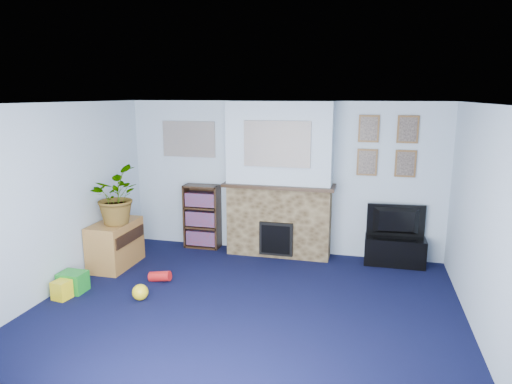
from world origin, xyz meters
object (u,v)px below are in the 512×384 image
(bookshelf, at_px, (202,218))
(sideboard, at_px, (115,243))
(television, at_px, (396,222))
(tv_stand, at_px, (395,250))

(bookshelf, relative_size, sideboard, 1.22)
(television, xyz_separation_m, sideboard, (-4.01, -1.08, -0.31))
(tv_stand, xyz_separation_m, television, (-0.00, 0.02, 0.43))
(television, distance_m, sideboard, 4.16)
(tv_stand, height_order, bookshelf, bookshelf)
(television, relative_size, sideboard, 0.98)
(tv_stand, distance_m, sideboard, 4.14)
(television, bearing_deg, tv_stand, 85.78)
(tv_stand, bearing_deg, television, 90.00)
(tv_stand, bearing_deg, sideboard, -165.23)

